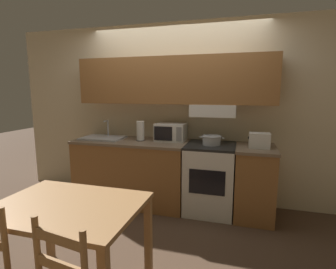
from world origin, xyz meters
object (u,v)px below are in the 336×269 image
(dining_table, at_px, (68,218))
(paper_towel_roll, at_px, (140,131))
(toaster, at_px, (259,140))
(sink_basin, at_px, (103,138))
(microwave, at_px, (171,132))
(cooking_pot, at_px, (212,140))
(stove_range, at_px, (210,178))

(dining_table, bearing_deg, paper_towel_roll, 94.64)
(toaster, distance_m, paper_towel_roll, 1.58)
(toaster, xyz_separation_m, sink_basin, (-2.16, 0.03, -0.08))
(microwave, xyz_separation_m, toaster, (1.17, -0.16, -0.03))
(paper_towel_roll, bearing_deg, toaster, -1.66)
(cooking_pot, xyz_separation_m, microwave, (-0.59, 0.14, 0.06))
(microwave, relative_size, dining_table, 0.38)
(sink_basin, height_order, paper_towel_roll, paper_towel_roll)
(cooking_pot, bearing_deg, microwave, 166.90)
(microwave, height_order, dining_table, microwave)
(paper_towel_roll, relative_size, dining_table, 0.25)
(stove_range, height_order, sink_basin, sink_basin)
(cooking_pot, distance_m, dining_table, 2.02)
(toaster, bearing_deg, dining_table, -128.71)
(microwave, height_order, toaster, microwave)
(stove_range, height_order, paper_towel_roll, paper_towel_roll)
(toaster, height_order, sink_basin, sink_basin)
(stove_range, height_order, toaster, toaster)
(stove_range, distance_m, dining_table, 2.01)
(microwave, distance_m, dining_table, 2.00)
(paper_towel_roll, height_order, dining_table, paper_towel_roll)
(paper_towel_roll, bearing_deg, microwave, 15.78)
(cooking_pot, distance_m, microwave, 0.60)
(paper_towel_roll, bearing_deg, stove_range, -0.62)
(cooking_pot, relative_size, paper_towel_roll, 1.19)
(sink_basin, bearing_deg, stove_range, 0.24)
(dining_table, bearing_deg, cooking_pot, 64.91)
(dining_table, bearing_deg, toaster, 51.29)
(cooking_pot, bearing_deg, sink_basin, 179.90)
(cooking_pot, distance_m, sink_basin, 1.58)
(microwave, relative_size, paper_towel_roll, 1.50)
(paper_towel_roll, xyz_separation_m, dining_table, (0.15, -1.83, -0.38))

